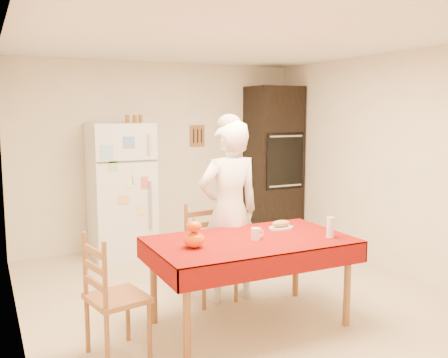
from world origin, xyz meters
TOP-DOWN VIEW (x-y plane):
  - floor at (0.00, 0.00)m, footprint 4.50×4.50m
  - room_shell at (0.00, 0.00)m, footprint 4.02×4.52m
  - refrigerator at (-0.65, 1.88)m, footprint 0.75×0.74m
  - oven_cabinet at (1.63, 1.93)m, footprint 0.70×0.62m
  - dining_table at (-0.19, -0.66)m, footprint 1.70×1.00m
  - chair_far at (-0.27, 0.06)m, footprint 0.46×0.45m
  - chair_left at (-1.42, -0.73)m, footprint 0.47×0.49m
  - seated_woman at (-0.09, -0.06)m, footprint 0.64×0.42m
  - coffee_mug at (-0.16, -0.70)m, footprint 0.08×0.08m
  - pumpkin_lower at (-0.73, -0.70)m, footprint 0.17×0.17m
  - pumpkin_upper at (-0.73, -0.70)m, footprint 0.12×0.12m
  - wine_glass at (0.46, -0.91)m, footprint 0.07×0.07m
  - bread_plate at (0.25, -0.46)m, footprint 0.24×0.24m
  - bread_loaf at (0.25, -0.46)m, footprint 0.18×0.10m
  - spice_jar_left at (-0.53, 1.93)m, footprint 0.05×0.05m
  - spice_jar_mid at (-0.44, 1.93)m, footprint 0.05×0.05m
  - spice_jar_right at (-0.36, 1.93)m, footprint 0.05×0.05m

SIDE VIEW (x-z plane):
  - floor at x=0.00m, z-range 0.00..0.00m
  - chair_far at x=-0.27m, z-range 0.03..0.98m
  - chair_left at x=-1.42m, z-range 0.03..0.98m
  - dining_table at x=-0.19m, z-range 0.31..1.07m
  - bread_plate at x=0.25m, z-range 0.76..0.78m
  - bread_loaf at x=0.25m, z-range 0.78..0.84m
  - coffee_mug at x=-0.16m, z-range 0.76..0.86m
  - pumpkin_lower at x=-0.73m, z-range 0.76..0.89m
  - wine_glass at x=0.46m, z-range 0.76..0.94m
  - refrigerator at x=-0.65m, z-range 0.00..1.70m
  - seated_woman at x=-0.09m, z-range 0.00..1.76m
  - pumpkin_upper at x=-0.73m, z-range 0.89..0.98m
  - oven_cabinet at x=1.63m, z-range 0.00..2.20m
  - room_shell at x=0.00m, z-range 0.37..2.88m
  - spice_jar_left at x=-0.53m, z-range 1.70..1.80m
  - spice_jar_mid at x=-0.44m, z-range 1.70..1.80m
  - spice_jar_right at x=-0.36m, z-range 1.70..1.80m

